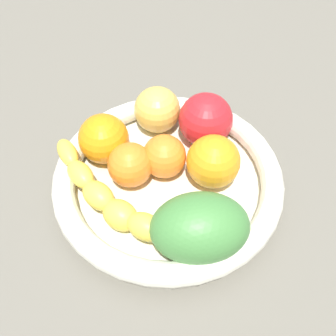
# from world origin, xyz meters

# --- Properties ---
(kitchen_counter) EXTENTS (1.20, 1.20, 0.03)m
(kitchen_counter) POSITION_xyz_m (0.00, 0.00, 0.01)
(kitchen_counter) COLOR #676357
(kitchen_counter) RESTS_ON ground
(fruit_bowl) EXTENTS (0.29, 0.29, 0.04)m
(fruit_bowl) POSITION_xyz_m (0.00, 0.00, 0.05)
(fruit_bowl) COLOR silver
(fruit_bowl) RESTS_ON kitchen_counter
(banana_draped_left) EXTENTS (0.20, 0.18, 0.05)m
(banana_draped_left) POSITION_xyz_m (-0.04, 0.06, 0.07)
(banana_draped_left) COLOR yellow
(banana_draped_left) RESTS_ON fruit_bowl
(orange_front) EXTENTS (0.07, 0.07, 0.07)m
(orange_front) POSITION_xyz_m (-0.01, -0.06, 0.08)
(orange_front) COLOR orange
(orange_front) RESTS_ON fruit_bowl
(orange_mid_left) EXTENTS (0.06, 0.06, 0.06)m
(orange_mid_left) POSITION_xyz_m (0.02, 0.00, 0.07)
(orange_mid_left) COLOR orange
(orange_mid_left) RESTS_ON fruit_bowl
(orange_mid_right) EXTENTS (0.07, 0.07, 0.07)m
(orange_mid_right) POSITION_xyz_m (0.06, 0.07, 0.08)
(orange_mid_right) COLOR orange
(orange_mid_right) RESTS_ON fruit_bowl
(orange_rear) EXTENTS (0.06, 0.06, 0.06)m
(orange_rear) POSITION_xyz_m (0.02, 0.04, 0.07)
(orange_rear) COLOR orange
(orange_rear) RESTS_ON fruit_bowl
(tomato_red) EXTENTS (0.07, 0.07, 0.07)m
(tomato_red) POSITION_xyz_m (0.06, -0.07, 0.08)
(tomato_red) COLOR red
(tomato_red) RESTS_ON fruit_bowl
(mango_green) EXTENTS (0.09, 0.12, 0.07)m
(mango_green) POSITION_xyz_m (-0.09, -0.01, 0.08)
(mango_green) COLOR #46863F
(mango_green) RESTS_ON fruit_bowl
(apple_yellow) EXTENTS (0.07, 0.07, 0.07)m
(apple_yellow) POSITION_xyz_m (0.10, -0.01, 0.08)
(apple_yellow) COLOR #DEC151
(apple_yellow) RESTS_ON fruit_bowl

